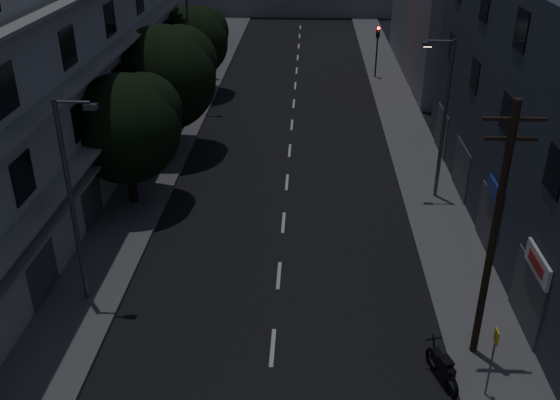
{
  "coord_description": "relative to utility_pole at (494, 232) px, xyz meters",
  "views": [
    {
      "loc": [
        1.06,
        -10.55,
        14.54
      ],
      "look_at": [
        0.0,
        12.0,
        3.0
      ],
      "focal_mm": 40.0,
      "sensor_mm": 36.0,
      "label": 1
    }
  ],
  "objects": [
    {
      "name": "sidewalk_left",
      "position": [
        -14.42,
        18.49,
        -4.79
      ],
      "size": [
        3.0,
        90.0,
        0.15
      ],
      "primitive_type": "cube",
      "color": "#565659",
      "rests_on": "ground"
    },
    {
      "name": "ground",
      "position": [
        -6.92,
        18.49,
        -4.87
      ],
      "size": [
        160.0,
        160.0,
        0.0
      ],
      "primitive_type": "plane",
      "color": "black",
      "rests_on": "ground"
    },
    {
      "name": "traffic_signal_far_right",
      "position": [
        -0.37,
        33.91,
        -1.77
      ],
      "size": [
        0.28,
        0.37,
        4.1
      ],
      "color": "black",
      "rests_on": "sidewalk_right"
    },
    {
      "name": "tree_mid",
      "position": [
        -14.09,
        17.53,
        -0.09
      ],
      "size": [
        6.01,
        6.01,
        7.4
      ],
      "color": "black",
      "rests_on": "sidewalk_left"
    },
    {
      "name": "street_lamp_left_far",
      "position": [
        -13.86,
        24.88,
        -0.27
      ],
      "size": [
        1.51,
        0.25,
        8.0
      ],
      "color": "#525459",
      "rests_on": "sidewalk_left"
    },
    {
      "name": "street_lamp_right",
      "position": [
        0.65,
        11.97,
        -0.27
      ],
      "size": [
        1.51,
        0.25,
        8.0
      ],
      "color": "#515458",
      "rests_on": "sidewalk_right"
    },
    {
      "name": "motorcycle",
      "position": [
        -1.34,
        -1.34,
        -4.34
      ],
      "size": [
        0.89,
        2.02,
        1.34
      ],
      "rotation": [
        0.0,
        0.0,
        0.31
      ],
      "color": "black",
      "rests_on": "ground"
    },
    {
      "name": "street_lamp_left_near",
      "position": [
        -14.16,
        2.43,
        -0.27
      ],
      "size": [
        1.51,
        0.25,
        8.0
      ],
      "color": "#55595D",
      "rests_on": "sidewalk_left"
    },
    {
      "name": "bus_stop_sign",
      "position": [
        -0.09,
        -2.07,
        -2.98
      ],
      "size": [
        0.06,
        0.35,
        2.52
      ],
      "color": "#595B60",
      "rests_on": "sidewalk_right"
    },
    {
      "name": "building_left",
      "position": [
        -18.9,
        11.49,
        2.13
      ],
      "size": [
        7.0,
        36.0,
        14.0
      ],
      "color": "#AFAFAA",
      "rests_on": "ground"
    },
    {
      "name": "lane_markings",
      "position": [
        -6.92,
        24.74,
        -4.86
      ],
      "size": [
        0.15,
        60.5,
        0.01
      ],
      "color": "beige",
      "rests_on": "ground"
    },
    {
      "name": "utility_pole",
      "position": [
        0.0,
        0.0,
        0.0
      ],
      "size": [
        1.8,
        0.24,
        9.0
      ],
      "color": "black",
      "rests_on": "sidewalk_right"
    },
    {
      "name": "tree_far",
      "position": [
        -14.43,
        28.86,
        -0.65
      ],
      "size": [
        5.25,
        5.25,
        6.49
      ],
      "color": "black",
      "rests_on": "sidewalk_left"
    },
    {
      "name": "sidewalk_right",
      "position": [
        0.58,
        18.49,
        -4.79
      ],
      "size": [
        3.0,
        90.0,
        0.15
      ],
      "primitive_type": "cube",
      "color": "#565659",
      "rests_on": "ground"
    },
    {
      "name": "traffic_signal_far_left",
      "position": [
        -13.62,
        32.88,
        -1.77
      ],
      "size": [
        0.28,
        0.37,
        4.1
      ],
      "color": "black",
      "rests_on": "sidewalk_left"
    },
    {
      "name": "tree_near",
      "position": [
        -14.5,
        10.64,
        -0.62
      ],
      "size": [
        5.32,
        5.32,
        6.56
      ],
      "color": "black",
      "rests_on": "sidewalk_left"
    }
  ]
}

